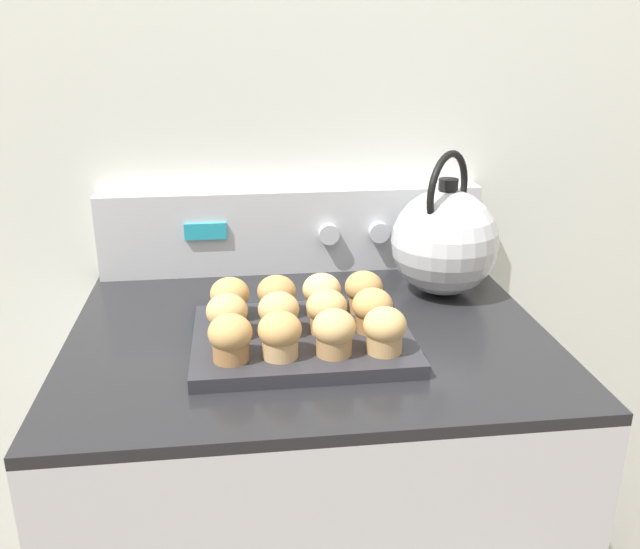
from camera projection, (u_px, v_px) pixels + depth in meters
name	position (u px, v px, depth m)	size (l,w,h in m)	color
wall_back	(289.00, 129.00, 1.36)	(8.00, 0.05, 2.40)	silver
stove_range	(309.00, 546.00, 1.29)	(0.79, 0.68, 0.92)	#B7BABF
control_panel	(293.00, 230.00, 1.38)	(0.77, 0.07, 0.17)	#B7BABF
muffin_pan	(302.00, 340.00, 1.07)	(0.34, 0.27, 0.02)	#28282D
muffin_r0_c0	(230.00, 338.00, 0.97)	(0.06, 0.06, 0.07)	olive
muffin_r0_c1	(280.00, 334.00, 0.98)	(0.06, 0.06, 0.07)	tan
muffin_r0_c2	(334.00, 332.00, 0.99)	(0.06, 0.06, 0.07)	#A37A4C
muffin_r0_c3	(385.00, 330.00, 0.99)	(0.06, 0.06, 0.07)	tan
muffin_r1_c0	(227.00, 316.00, 1.04)	(0.06, 0.06, 0.07)	tan
muffin_r1_c1	(279.00, 314.00, 1.05)	(0.06, 0.06, 0.07)	olive
muffin_r1_c2	(327.00, 311.00, 1.06)	(0.06, 0.06, 0.07)	#A37A4C
muffin_r1_c3	(372.00, 310.00, 1.06)	(0.06, 0.06, 0.07)	olive
muffin_r2_c0	(230.00, 298.00, 1.11)	(0.06, 0.06, 0.07)	#A37A4C
muffin_r2_c1	(277.00, 296.00, 1.12)	(0.06, 0.06, 0.07)	tan
muffin_r2_c2	(322.00, 294.00, 1.13)	(0.06, 0.06, 0.07)	#A37A4C
muffin_r2_c3	(364.00, 291.00, 1.14)	(0.06, 0.06, 0.07)	#A37A4C
tea_kettle	(445.00, 240.00, 1.25)	(0.21, 0.21, 0.27)	silver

